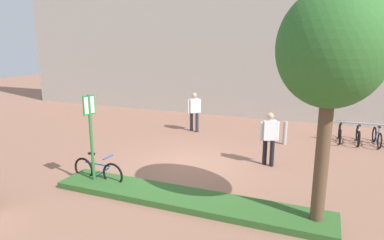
% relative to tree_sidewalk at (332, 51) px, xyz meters
% --- Properties ---
extents(ground_plane, '(60.00, 60.00, 0.00)m').
position_rel_tree_sidewalk_xyz_m(ground_plane, '(-3.91, 2.32, -3.67)').
color(ground_plane, '#936651').
extents(building_facade, '(28.00, 1.20, 10.00)m').
position_rel_tree_sidewalk_xyz_m(building_facade, '(-3.91, 10.50, 1.33)').
color(building_facade, '#B2ADA3').
rests_on(building_facade, ground).
extents(planter_strip, '(7.00, 1.10, 0.16)m').
position_rel_tree_sidewalk_xyz_m(planter_strip, '(-3.02, -0.08, -3.59)').
color(planter_strip, '#336028').
rests_on(planter_strip, ground).
extents(tree_sidewalk, '(2.11, 2.11, 4.88)m').
position_rel_tree_sidewalk_xyz_m(tree_sidewalk, '(0.00, 0.00, 0.00)').
color(tree_sidewalk, brown).
rests_on(tree_sidewalk, ground).
extents(parking_sign_post, '(0.12, 0.36, 2.52)m').
position_rel_tree_sidewalk_xyz_m(parking_sign_post, '(-5.74, -0.08, -2.03)').
color(parking_sign_post, '#2D7238').
rests_on(parking_sign_post, ground).
extents(bike_at_sign, '(1.68, 0.42, 0.86)m').
position_rel_tree_sidewalk_xyz_m(bike_at_sign, '(-5.73, 0.09, -3.32)').
color(bike_at_sign, black).
rests_on(bike_at_sign, ground).
extents(bike_rack_cluster, '(2.66, 1.61, 0.83)m').
position_rel_tree_sidewalk_xyz_m(bike_rack_cluster, '(1.56, 7.02, -3.33)').
color(bike_rack_cluster, '#99999E').
rests_on(bike_rack_cluster, ground).
extents(bollard_steel, '(0.16, 0.16, 0.90)m').
position_rel_tree_sidewalk_xyz_m(bollard_steel, '(-1.38, 5.80, -3.22)').
color(bollard_steel, '#ADADB2').
rests_on(bollard_steel, ground).
extents(person_shirt_blue, '(0.56, 0.39, 1.72)m').
position_rel_tree_sidewalk_xyz_m(person_shirt_blue, '(-1.58, 3.27, -2.69)').
color(person_shirt_blue, black).
rests_on(person_shirt_blue, ground).
extents(person_shirt_white, '(0.49, 0.44, 1.72)m').
position_rel_tree_sidewalk_xyz_m(person_shirt_white, '(-5.33, 6.28, -2.69)').
color(person_shirt_white, '#2D2D38').
rests_on(person_shirt_white, ground).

